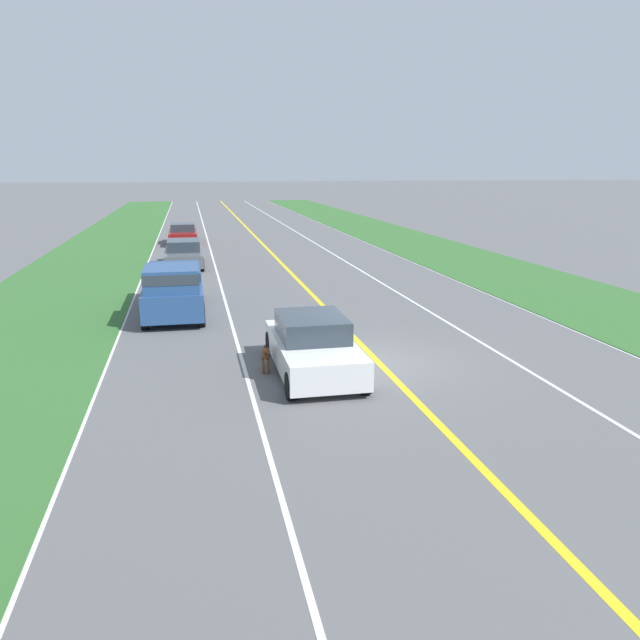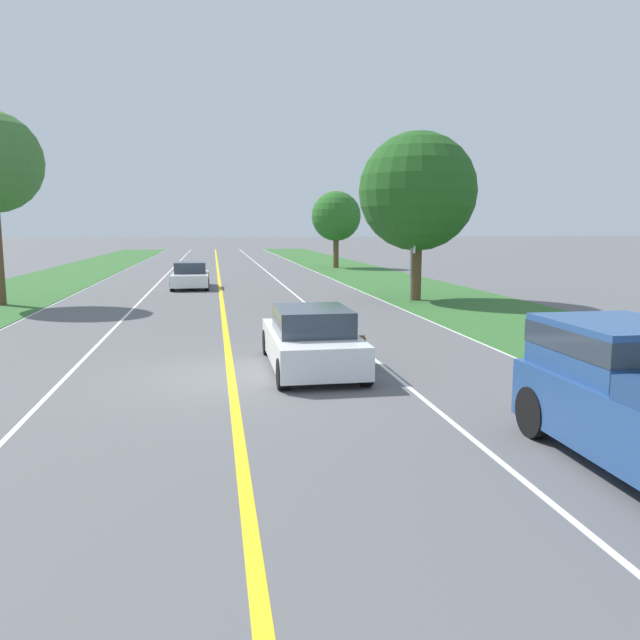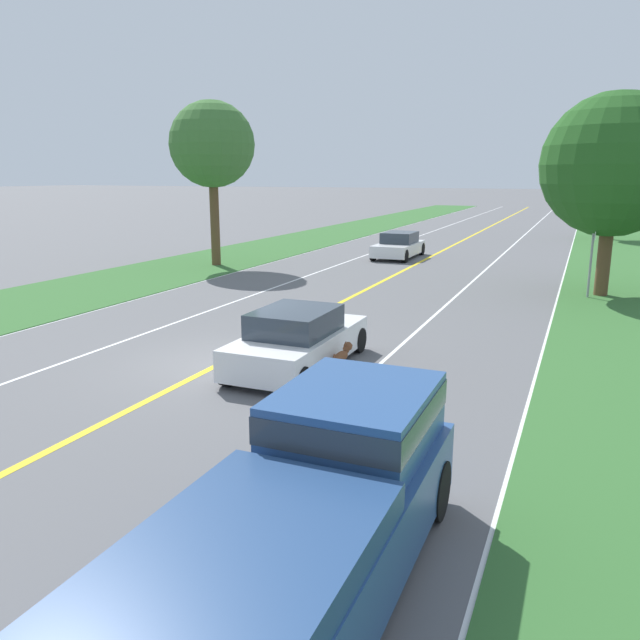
% 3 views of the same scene
% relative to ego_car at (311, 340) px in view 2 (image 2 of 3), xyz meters
% --- Properties ---
extents(ground_plane, '(400.00, 400.00, 0.00)m').
position_rel_ego_car_xyz_m(ground_plane, '(-1.83, -0.41, -0.65)').
color(ground_plane, '#5B5B5E').
extents(centre_divider_line, '(0.18, 160.00, 0.01)m').
position_rel_ego_car_xyz_m(centre_divider_line, '(-1.83, -0.41, -0.65)').
color(centre_divider_line, yellow).
rests_on(centre_divider_line, ground).
extents(lane_edge_line_right, '(0.14, 160.00, 0.01)m').
position_rel_ego_car_xyz_m(lane_edge_line_right, '(5.17, -0.41, -0.65)').
color(lane_edge_line_right, white).
rests_on(lane_edge_line_right, ground).
extents(lane_dash_same_dir, '(0.10, 160.00, 0.01)m').
position_rel_ego_car_xyz_m(lane_dash_same_dir, '(1.67, -0.41, -0.65)').
color(lane_dash_same_dir, white).
rests_on(lane_dash_same_dir, ground).
extents(lane_dash_oncoming, '(0.10, 160.00, 0.01)m').
position_rel_ego_car_xyz_m(lane_dash_oncoming, '(-5.33, -0.41, -0.65)').
color(lane_dash_oncoming, white).
rests_on(lane_dash_oncoming, ground).
extents(ego_car, '(1.91, 4.32, 1.41)m').
position_rel_ego_car_xyz_m(ego_car, '(0.00, 0.00, 0.00)').
color(ego_car, white).
rests_on(ego_car, ground).
extents(dog, '(0.26, 1.04, 0.74)m').
position_rel_ego_car_xyz_m(dog, '(1.17, -0.17, -0.19)').
color(dog, brown).
rests_on(dog, ground).
extents(oncoming_car, '(1.92, 4.33, 1.37)m').
position_rel_ego_car_xyz_m(oncoming_car, '(-3.36, 20.05, -0.02)').
color(oncoming_car, white).
rests_on(oncoming_car, ground).
extents(roadside_tree_right_near, '(5.06, 5.06, 7.24)m').
position_rel_ego_car_xyz_m(roadside_tree_right_near, '(6.57, 12.42, 4.04)').
color(roadside_tree_right_near, brown).
rests_on(roadside_tree_right_near, ground).
extents(roadside_tree_right_far, '(3.87, 3.87, 6.01)m').
position_rel_ego_car_xyz_m(roadside_tree_right_far, '(7.43, 34.85, 3.39)').
color(roadside_tree_right_far, brown).
rests_on(roadside_tree_right_far, ground).
extents(street_sign, '(0.11, 0.64, 2.57)m').
position_rel_ego_car_xyz_m(street_sign, '(6.15, 11.77, 0.96)').
color(street_sign, gray).
rests_on(street_sign, ground).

